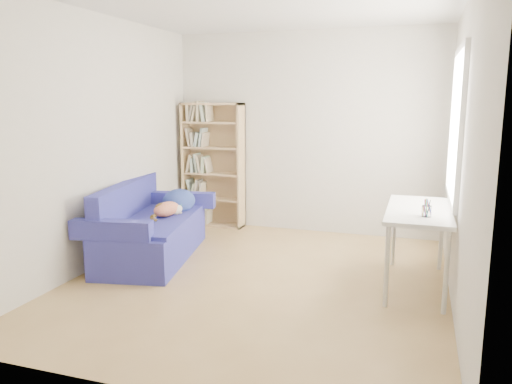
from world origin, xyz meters
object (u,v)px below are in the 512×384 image
sofa (151,229)px  pen_cup (427,210)px  desk (419,216)px  bookshelf (213,170)px

sofa → pen_cup: size_ratio=11.50×
sofa → pen_cup: (2.87, -0.33, 0.49)m
sofa → desk: (2.81, -0.02, 0.36)m
pen_cup → bookshelf: bearing=146.2°
sofa → pen_cup: pen_cup is taller
sofa → desk: bearing=-11.4°
sofa → bookshelf: size_ratio=1.08×
sofa → pen_cup: bearing=-17.5°
bookshelf → pen_cup: bookshelf is taller
sofa → bookshelf: 1.59m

